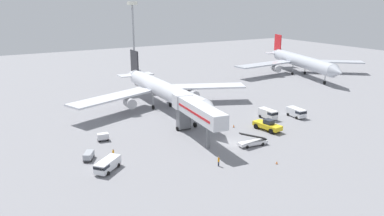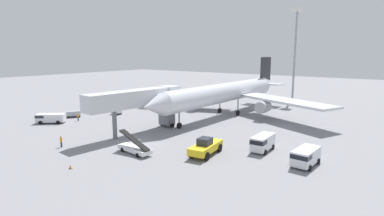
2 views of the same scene
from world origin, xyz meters
name	(u,v)px [view 1 (image 1 of 2)]	position (x,y,z in m)	size (l,w,h in m)	color
ground_plane	(232,143)	(0.00, 0.00, 0.00)	(300.00, 300.00, 0.00)	gray
airplane_at_gate	(162,90)	(-0.71, 27.69, 4.87)	(46.78, 48.89, 12.28)	silver
jet_bridge	(196,111)	(-4.67, 5.52, 5.59)	(5.08, 18.24, 7.44)	silver
pushback_tug	(268,125)	(10.61, 2.10, 1.10)	(3.26, 6.51, 2.38)	yellow
belt_loader_truck	(253,142)	(2.51, -3.08, 0.74)	(5.77, 2.24, 2.85)	white
service_van_rear_right	(297,112)	(22.54, 5.75, 1.18)	(2.61, 4.82, 2.06)	white
service_van_outer_left	(107,165)	(-24.13, 0.16, 1.05)	(5.23, 4.82, 1.81)	white
service_van_mid_left	(268,114)	(16.05, 8.05, 1.25)	(2.24, 4.70, 2.19)	white
baggage_cart_far_right	(103,137)	(-20.50, 13.50, 0.81)	(2.22, 1.55, 1.46)	#38383D
baggage_cart_outer_right	(89,155)	(-25.39, 6.03, 0.74)	(2.50, 3.01, 1.31)	#38383D
ground_crew_worker_foreground	(219,161)	(-8.06, -7.32, 0.88)	(0.37, 0.37, 1.65)	#1E2333
ground_crew_worker_midground	(113,153)	(-21.59, 4.58, 0.86)	(0.43, 0.43, 1.62)	#1E2333
safety_cone_alpha	(234,126)	(5.84, 7.22, 0.29)	(0.38, 0.38, 0.58)	black
safety_cone_bravo	(277,163)	(0.64, -11.52, 0.25)	(0.34, 0.34, 0.52)	black
airplane_background	(300,61)	(60.91, 42.16, 4.97)	(47.37, 47.20, 12.71)	#B7BCC6
apron_light_mast	(133,28)	(4.00, 56.50, 17.69)	(2.40, 2.40, 25.46)	#93969B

